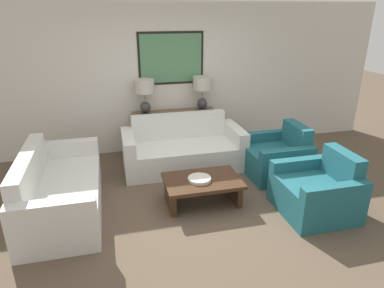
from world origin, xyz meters
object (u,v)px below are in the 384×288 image
(coffee_table, at_px, (202,186))
(decorative_bowl, at_px, (199,179))
(console_table, at_px, (175,132))
(couch_by_back_wall, at_px, (183,150))
(couch_by_side, at_px, (59,192))
(table_lamp_left, at_px, (145,91))
(armchair_near_back_wall, at_px, (277,158))
(armchair_near_camera, at_px, (317,192))
(table_lamp_right, at_px, (202,88))

(coffee_table, distance_m, decorative_bowl, 0.13)
(coffee_table, height_order, decorative_bowl, decorative_bowl)
(console_table, bearing_deg, couch_by_back_wall, -90.00)
(couch_by_side, bearing_deg, coffee_table, -7.39)
(table_lamp_left, height_order, couch_by_back_wall, table_lamp_left)
(coffee_table, relative_size, armchair_near_back_wall, 1.11)
(couch_by_back_wall, height_order, coffee_table, couch_by_back_wall)
(couch_by_back_wall, bearing_deg, armchair_near_back_wall, -25.25)
(console_table, height_order, armchair_near_camera, armchair_near_camera)
(couch_by_back_wall, distance_m, decorative_bowl, 1.26)
(table_lamp_right, xyz_separation_m, armchair_near_back_wall, (0.88, -1.35, -0.90))
(couch_by_side, distance_m, decorative_bowl, 1.85)
(console_table, xyz_separation_m, decorative_bowl, (-0.05, -1.95, -0.00))
(table_lamp_left, bearing_deg, couch_by_back_wall, -52.83)
(table_lamp_right, distance_m, armchair_near_back_wall, 1.85)
(coffee_table, bearing_deg, table_lamp_right, 74.83)
(couch_by_side, height_order, decorative_bowl, couch_by_side)
(couch_by_back_wall, relative_size, couch_by_side, 1.00)
(console_table, relative_size, armchair_near_camera, 1.63)
(console_table, xyz_separation_m, couch_by_back_wall, (0.00, -0.69, -0.10))
(console_table, height_order, armchair_near_back_wall, armchair_near_back_wall)
(table_lamp_left, relative_size, couch_by_back_wall, 0.31)
(coffee_table, relative_size, armchair_near_camera, 1.11)
(table_lamp_left, xyz_separation_m, coffee_table, (0.52, -1.92, -0.93))
(couch_by_back_wall, height_order, decorative_bowl, couch_by_back_wall)
(coffee_table, bearing_deg, couch_by_back_wall, 90.07)
(couch_by_side, relative_size, decorative_bowl, 6.34)
(couch_by_back_wall, height_order, armchair_near_back_wall, couch_by_back_wall)
(console_table, relative_size, couch_by_back_wall, 0.77)
(armchair_near_camera, bearing_deg, coffee_table, 157.82)
(coffee_table, bearing_deg, table_lamp_left, 105.26)
(console_table, bearing_deg, coffee_table, -89.95)
(armchair_near_back_wall, height_order, armchair_near_camera, same)
(couch_by_back_wall, distance_m, armchair_near_back_wall, 1.55)
(table_lamp_left, bearing_deg, coffee_table, -74.74)
(table_lamp_right, height_order, couch_by_back_wall, table_lamp_right)
(couch_by_back_wall, distance_m, coffee_table, 1.23)
(console_table, height_order, coffee_table, console_table)
(decorative_bowl, bearing_deg, console_table, 88.55)
(decorative_bowl, xyz_separation_m, armchair_near_camera, (1.45, -0.54, -0.10))
(couch_by_side, distance_m, armchair_near_back_wall, 3.29)
(decorative_bowl, bearing_deg, couch_by_side, 171.61)
(table_lamp_left, relative_size, decorative_bowl, 1.96)
(table_lamp_right, height_order, armchair_near_back_wall, table_lamp_right)
(couch_by_side, relative_size, coffee_table, 1.92)
(table_lamp_right, height_order, armchair_near_camera, table_lamp_right)
(table_lamp_right, distance_m, couch_by_side, 3.06)
(coffee_table, bearing_deg, console_table, 90.05)
(couch_by_side, bearing_deg, armchair_near_back_wall, 5.70)
(table_lamp_left, bearing_deg, table_lamp_right, 0.00)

